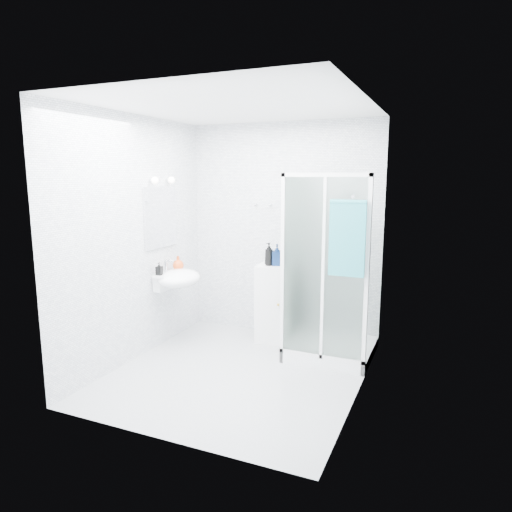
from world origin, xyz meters
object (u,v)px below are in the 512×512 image
at_px(shower_enclosure, 323,317).
at_px(soap_dispenser_orange, 178,263).
at_px(shampoo_bottle_b, 277,255).
at_px(soap_dispenser_black, 159,269).
at_px(storage_cabinet, 274,303).
at_px(wall_basin, 177,278).
at_px(hand_towel, 347,237).
at_px(shampoo_bottle_a, 269,254).

xyz_separation_m(shower_enclosure, soap_dispenser_orange, (-1.73, -0.17, 0.50)).
bearing_deg(shampoo_bottle_b, soap_dispenser_black, -148.51).
distance_m(shower_enclosure, shampoo_bottle_b, 0.90).
bearing_deg(storage_cabinet, shower_enclosure, -24.34).
height_order(shower_enclosure, wall_basin, shower_enclosure).
height_order(shampoo_bottle_b, soap_dispenser_black, shampoo_bottle_b).
relative_size(hand_towel, soap_dispenser_black, 5.14).
distance_m(wall_basin, storage_cabinet, 1.19).
relative_size(storage_cabinet, soap_dispenser_black, 6.53).
height_order(wall_basin, shampoo_bottle_a, shampoo_bottle_a).
bearing_deg(soap_dispenser_orange, soap_dispenser_black, -98.53).
xyz_separation_m(shampoo_bottle_a, soap_dispenser_black, (-1.07, -0.67, -0.13)).
bearing_deg(wall_basin, shampoo_bottle_a, 27.89).
height_order(shower_enclosure, soap_dispenser_black, shower_enclosure).
bearing_deg(shower_enclosure, shampoo_bottle_b, 160.71).
height_order(shampoo_bottle_a, shampoo_bottle_b, shampoo_bottle_a).
xyz_separation_m(wall_basin, soap_dispenser_black, (-0.12, -0.17, 0.14)).
bearing_deg(wall_basin, soap_dispenser_orange, 117.69).
distance_m(wall_basin, soap_dispenser_black, 0.25).
height_order(shampoo_bottle_a, soap_dispenser_orange, shampoo_bottle_a).
height_order(wall_basin, soap_dispenser_orange, soap_dispenser_orange).
bearing_deg(hand_towel, wall_basin, 177.53).
xyz_separation_m(wall_basin, shampoo_bottle_b, (1.03, 0.53, 0.26)).
xyz_separation_m(wall_basin, shampoo_bottle_a, (0.94, 0.50, 0.27)).
bearing_deg(soap_dispenser_orange, storage_cabinet, 20.94).
bearing_deg(wall_basin, soap_dispenser_black, -125.69).
relative_size(wall_basin, shampoo_bottle_a, 2.09).
distance_m(wall_basin, shampoo_bottle_b, 1.19).
bearing_deg(storage_cabinet, shampoo_bottle_b, -33.42).
relative_size(storage_cabinet, soap_dispenser_orange, 5.54).
bearing_deg(shampoo_bottle_b, soap_dispenser_orange, -160.62).
relative_size(shower_enclosure, storage_cabinet, 2.14).
xyz_separation_m(hand_towel, soap_dispenser_black, (-2.10, -0.09, -0.47)).
relative_size(shower_enclosure, soap_dispenser_black, 13.98).
relative_size(storage_cabinet, hand_towel, 1.27).
bearing_deg(hand_towel, soap_dispenser_orange, 173.59).
height_order(hand_towel, shampoo_bottle_a, hand_towel).
distance_m(shower_enclosure, shampoo_bottle_a, 0.96).
relative_size(shampoo_bottle_a, soap_dispenser_black, 1.87).
bearing_deg(shampoo_bottle_b, hand_towel, -33.32).
xyz_separation_m(storage_cabinet, shampoo_bottle_a, (-0.05, -0.06, 0.60)).
bearing_deg(storage_cabinet, soap_dispenser_black, -151.41).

